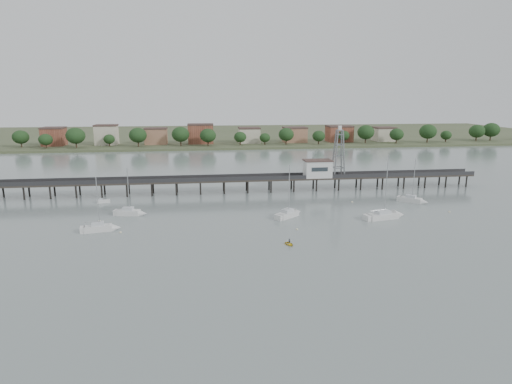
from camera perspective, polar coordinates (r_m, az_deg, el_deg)
ground_plane at (r=71.31m, az=1.27°, el=-10.72°), size 500.00×500.00×0.00m
pier at (r=127.43m, az=-2.75°, el=1.64°), size 150.00×5.00×5.50m
pier_building at (r=131.24m, az=8.20°, el=3.13°), size 8.40×5.40×5.30m
lattice_tower at (r=132.46m, az=10.98°, el=5.05°), size 3.20×3.20×15.50m
sailboat_c at (r=103.05m, az=4.67°, el=-2.89°), size 7.66×6.93×13.28m
sailboat_b at (r=107.73m, az=-16.12°, el=-2.66°), size 7.53×3.45×12.09m
sailboat_d at (r=105.98m, az=17.28°, el=-3.00°), size 10.22×4.83×16.10m
sailboat_e at (r=123.16m, az=20.43°, el=-1.06°), size 7.06×6.51×12.38m
sailboat_a at (r=97.48m, az=-19.64°, el=-4.54°), size 7.77×3.51×12.47m
white_tender at (r=122.59m, az=-19.71°, el=-1.18°), size 3.59×2.11×1.31m
yellow_dinghy at (r=84.00m, az=4.46°, el=-7.03°), size 1.80×1.05×2.42m
dinghy_occupant at (r=84.00m, az=4.46°, el=-7.03°), size 0.68×1.10×0.25m
mooring_buoys at (r=101.01m, az=2.08°, el=-3.51°), size 85.22×22.39×0.39m
far_shore at (r=305.62m, az=-5.43°, el=7.60°), size 500.00×170.00×10.40m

